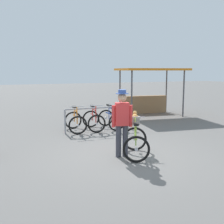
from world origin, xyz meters
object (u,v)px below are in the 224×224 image
Objects in this scene: racked_bike_blue at (111,119)px; market_stall at (148,87)px; featured_bicycle at (135,137)px; person_with_featured_bike at (122,120)px; racked_bike_red at (94,120)px; racked_bike_orange at (75,122)px.

market_stall reaches higher than racked_bike_blue.
featured_bicycle is 0.73× the size of person_with_featured_bike.
featured_bicycle is (-0.08, -3.32, 0.12)m from racked_bike_red.
featured_bicycle reaches higher than racked_bike_blue.
racked_bike_red is at bearing -1.19° from racked_bike_orange.
racked_bike_red is 0.34× the size of market_stall.
featured_bicycle is at bearing -79.56° from racked_bike_orange.
market_stall is (4.31, 5.75, 0.45)m from person_with_featured_bike.
racked_bike_orange is 0.68× the size of person_with_featured_bike.
featured_bicycle is at bearing -91.46° from racked_bike_red.
racked_bike_blue is 0.88× the size of featured_bicycle.
market_stall is at bearing 37.94° from racked_bike_blue.
racked_bike_red is (0.70, -0.01, 0.00)m from racked_bike_orange.
racked_bike_red is at bearing -147.65° from market_stall.
racked_bike_blue is 0.64× the size of person_with_featured_bike.
featured_bicycle is (0.61, -3.34, 0.12)m from racked_bike_orange.
racked_bike_red is at bearing 178.81° from racked_bike_blue.
market_stall is (3.83, 2.43, 1.03)m from racked_bike_red.
person_with_featured_bike is at bearing -126.86° from market_stall.
racked_bike_blue is (0.70, -0.01, 0.00)m from racked_bike_red.
racked_bike_red is 0.92× the size of featured_bicycle.
racked_bike_orange is at bearing -151.97° from market_stall.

